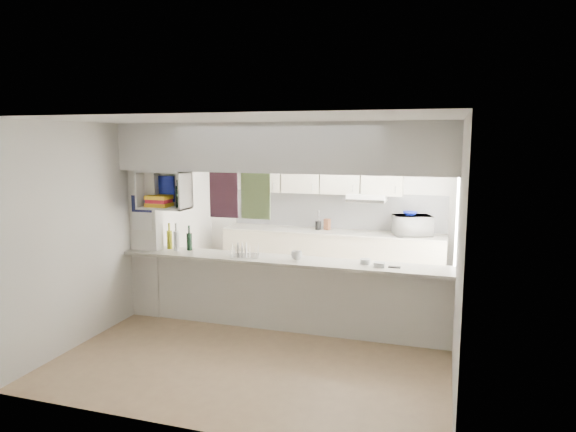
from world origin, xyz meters
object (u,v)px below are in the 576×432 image
at_px(bowl, 410,214).
at_px(dish_rack, 245,251).
at_px(microwave, 412,225).
at_px(wine_bottles, 173,240).

height_order(bowl, dish_rack, bowl).
relative_size(microwave, wine_bottles, 1.08).
bearing_deg(dish_rack, wine_bottles, 157.51).
xyz_separation_m(bowl, wine_bottles, (-2.97, -2.03, -0.21)).
distance_m(bowl, wine_bottles, 3.61).
xyz_separation_m(dish_rack, wine_bottles, (-1.07, 0.08, 0.06)).
relative_size(microwave, dish_rack, 1.35).
height_order(microwave, dish_rack, microwave).
bearing_deg(bowl, microwave, 11.98).
relative_size(bowl, wine_bottles, 0.44).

